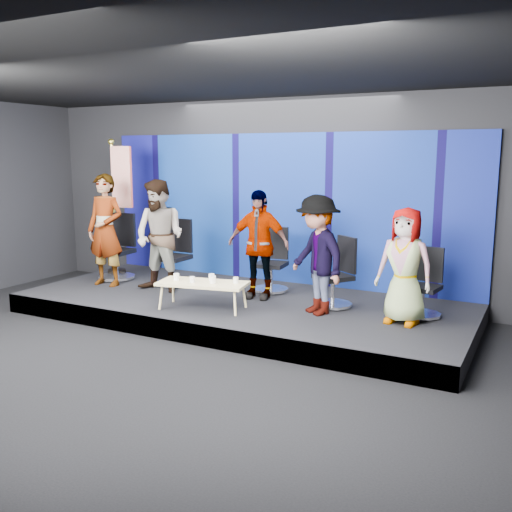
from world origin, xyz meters
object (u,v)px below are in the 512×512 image
(panelist_c, at_px, (258,244))
(mug_c, at_px, (212,277))
(chair_e, at_px, (424,294))
(panelist_d, at_px, (317,255))
(chair_a, at_px, (118,258))
(panelist_a, at_px, (106,230))
(mug_e, at_px, (236,280))
(chair_b, at_px, (174,264))
(panelist_b, at_px, (160,236))
(panelist_e, at_px, (405,266))
(mug_d, at_px, (213,280))
(mug_a, at_px, (176,277))
(mug_b, at_px, (192,280))
(chair_d, at_px, (336,284))
(flag_stand, at_px, (119,204))
(chair_c, at_px, (272,270))
(coffee_table, at_px, (203,284))

(panelist_c, bearing_deg, mug_c, -119.57)
(chair_e, bearing_deg, panelist_d, -149.62)
(chair_a, relative_size, panelist_a, 0.62)
(chair_a, height_order, mug_e, chair_a)
(chair_b, xyz_separation_m, panelist_c, (1.70, -0.13, 0.48))
(chair_a, distance_m, chair_b, 1.20)
(chair_a, relative_size, panelist_b, 0.64)
(chair_e, distance_m, panelist_e, 0.68)
(mug_d, bearing_deg, mug_a, -172.53)
(panelist_b, relative_size, mug_e, 20.52)
(panelist_b, xyz_separation_m, mug_b, (1.08, -0.69, -0.48))
(panelist_c, bearing_deg, chair_d, -3.33)
(panelist_c, distance_m, panelist_d, 1.23)
(mug_e, bearing_deg, mug_b, -155.99)
(mug_d, bearing_deg, panelist_d, 21.01)
(panelist_d, xyz_separation_m, mug_e, (-1.10, -0.38, -0.40))
(chair_a, distance_m, chair_d, 4.17)
(mug_d, bearing_deg, flag_stand, 155.80)
(mug_c, xyz_separation_m, flag_stand, (-2.66, 1.11, 0.88))
(chair_a, xyz_separation_m, mug_d, (2.65, -1.02, 0.06))
(chair_d, bearing_deg, chair_c, -164.07)
(flag_stand, bearing_deg, chair_b, -13.32)
(mug_d, distance_m, mug_e, 0.33)
(panelist_a, bearing_deg, mug_e, -10.89)
(chair_c, xyz_separation_m, mug_e, (0.05, -1.31, 0.10))
(chair_d, bearing_deg, chair_a, -144.97)
(chair_b, distance_m, panelist_d, 2.94)
(chair_b, height_order, mug_b, chair_b)
(chair_a, relative_size, mug_b, 13.15)
(chair_d, height_order, chair_e, chair_d)
(panelist_a, bearing_deg, panelist_d, -3.03)
(mug_c, bearing_deg, panelist_a, 170.44)
(panelist_b, xyz_separation_m, mug_a, (0.78, -0.66, -0.47))
(chair_d, distance_m, chair_e, 1.27)
(mug_a, relative_size, mug_e, 1.12)
(chair_d, distance_m, mug_e, 1.50)
(chair_c, bearing_deg, chair_b, -173.68)
(chair_b, height_order, mug_d, chair_b)
(chair_d, bearing_deg, coffee_table, -113.64)
(coffee_table, bearing_deg, chair_e, 20.66)
(mug_e, bearing_deg, mug_a, -165.36)
(panelist_a, relative_size, panelist_e, 1.23)
(panelist_d, bearing_deg, mug_b, -124.20)
(chair_c, bearing_deg, panelist_d, -44.98)
(chair_a, relative_size, mug_d, 11.12)
(panelist_b, bearing_deg, chair_c, 29.42)
(chair_a, xyz_separation_m, chair_d, (4.17, 0.01, -0.05))
(chair_b, relative_size, flag_stand, 0.45)
(panelist_b, xyz_separation_m, mug_c, (1.26, -0.44, -0.47))
(mug_b, bearing_deg, chair_b, 134.50)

